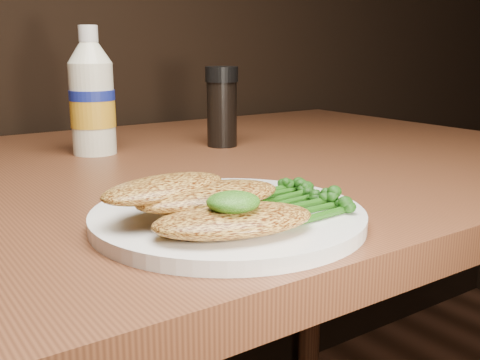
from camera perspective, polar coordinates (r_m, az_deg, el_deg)
plate at (r=0.52m, az=-1.24°, el=-3.74°), size 0.25×0.25×0.01m
chicken_front at (r=0.45m, az=-0.63°, el=-4.08°), size 0.15×0.10×0.02m
chicken_mid at (r=0.49m, az=-3.19°, el=-1.62°), size 0.14×0.08×0.02m
chicken_back at (r=0.49m, az=-7.65°, el=-0.81°), size 0.13×0.08×0.02m
pesto_front at (r=0.44m, az=-0.69°, el=-2.24°), size 0.05×0.05×0.02m
broccolini_bundle at (r=0.52m, az=4.50°, el=-2.01°), size 0.15×0.13×0.02m
mayo_bottle at (r=0.87m, az=-14.83°, el=8.73°), size 0.08×0.08×0.19m
pepper_grinder at (r=0.91m, az=-1.85°, el=7.43°), size 0.06×0.06×0.13m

